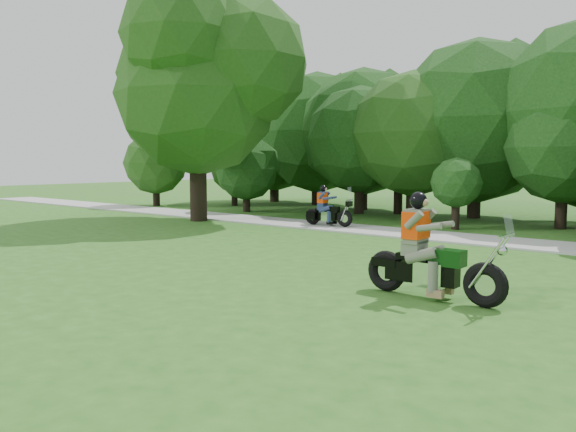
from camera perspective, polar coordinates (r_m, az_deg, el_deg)
The scene contains 6 objects.
ground at distance 11.10m, azimuth 1.93°, elevation -6.86°, with size 100.00×100.00×0.00m, color #285B1A.
walkway at distance 18.02m, azimuth 17.63°, elevation -2.21°, with size 60.00×2.20×0.06m, color #ABABA6.
tree_line at distance 24.23m, azimuth 22.46°, elevation 8.22°, with size 40.11×11.94×7.72m.
big_tree_west at distance 23.32m, azimuth -8.67°, elevation 13.82°, with size 8.64×6.56×9.96m.
chopper_motorcycle at distance 10.11m, azimuth 13.91°, elevation -4.28°, with size 2.60×0.69×1.86m.
touring_motorcycle at distance 20.42m, azimuth 3.84°, elevation 0.52°, with size 1.94×0.69×1.47m.
Camera 1 is at (6.60, -8.60, 2.39)m, focal length 35.00 mm.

